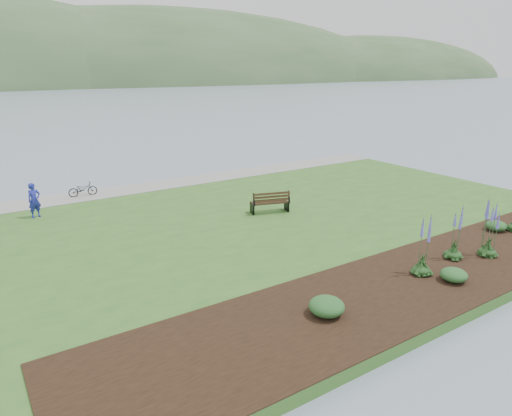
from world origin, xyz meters
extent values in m
plane|color=slate|center=(0.00, 0.00, 0.00)|extent=(600.00, 600.00, 0.00)
cube|color=#2E5C20|center=(0.00, -2.00, 0.20)|extent=(34.00, 20.00, 0.40)
cube|color=gray|center=(0.00, 6.90, 0.42)|extent=(34.00, 2.20, 0.03)
cube|color=black|center=(3.00, -9.80, 0.42)|extent=(24.00, 4.40, 0.04)
cube|color=black|center=(2.87, -1.01, 0.91)|extent=(1.92, 1.15, 0.06)
cube|color=black|center=(2.76, -1.33, 1.25)|extent=(1.79, 0.71, 0.57)
cube|color=black|center=(2.02, -0.74, 0.65)|extent=(0.25, 0.62, 0.50)
cube|color=black|center=(3.71, -1.27, 0.65)|extent=(0.25, 0.62, 0.50)
imported|color=#212698|center=(-6.85, 4.41, 1.38)|extent=(0.84, 0.70, 1.96)
imported|color=black|center=(-4.09, 6.99, 0.80)|extent=(0.63, 1.55, 0.79)
ellipsoid|color=#163914|center=(3.20, -9.65, 0.59)|extent=(0.62, 0.62, 0.31)
cone|color=#504DB3|center=(3.20, -9.65, 1.75)|extent=(0.36, 0.36, 2.00)
ellipsoid|color=#163914|center=(5.30, -9.44, 0.59)|extent=(0.62, 0.62, 0.31)
cone|color=#504DB3|center=(5.30, -9.44, 1.71)|extent=(0.32, 0.32, 1.92)
ellipsoid|color=#163914|center=(6.60, -9.98, 0.59)|extent=(0.62, 0.62, 0.31)
cone|color=#504DB3|center=(6.60, -9.98, 1.74)|extent=(0.40, 0.40, 1.98)
ellipsoid|color=#1E4C21|center=(-1.32, -9.89, 0.70)|extent=(1.04, 1.04, 0.52)
ellipsoid|color=#1E4C21|center=(3.64, -10.58, 0.66)|extent=(0.88, 0.88, 0.44)
ellipsoid|color=#1E4C21|center=(9.53, -8.62, 0.66)|extent=(0.87, 0.87, 0.44)
camera|label=1|loc=(-9.37, -18.49, 7.28)|focal=32.00mm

